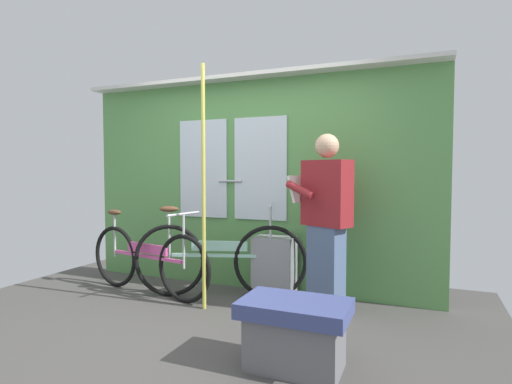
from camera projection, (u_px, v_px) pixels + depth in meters
ground_plane at (183, 333)px, 3.29m from camera, size 5.02×4.29×0.04m
train_door_wall at (248, 179)px, 4.46m from camera, size 4.02×0.28×2.31m
bicycle_near_door at (219, 259)px, 4.13m from camera, size 1.70×0.68×0.96m
bicycle_leaning_behind at (147, 260)px, 4.26m from camera, size 1.69×0.49×0.89m
passenger_reading_newspaper at (325, 219)px, 3.68m from camera, size 0.62×0.56×1.62m
trash_bin_by_wall at (275, 267)px, 4.16m from camera, size 0.42×0.28×0.62m
handrail_pole at (204, 188)px, 3.76m from camera, size 0.04×0.04×2.27m
bench_seat_corner at (295, 332)px, 2.64m from camera, size 0.70×0.44×0.45m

